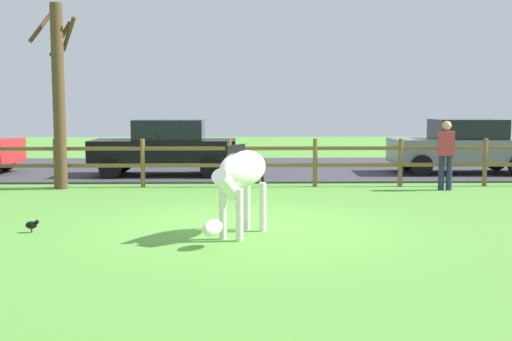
# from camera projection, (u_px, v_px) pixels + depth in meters

# --- Properties ---
(ground_plane) EXTENTS (60.00, 60.00, 0.00)m
(ground_plane) POSITION_uv_depth(u_px,v_px,m) (247.00, 226.00, 10.20)
(ground_plane) COLOR #549338
(parking_asphalt) EXTENTS (28.00, 7.40, 0.05)m
(parking_asphalt) POSITION_uv_depth(u_px,v_px,m) (244.00, 168.00, 19.44)
(parking_asphalt) COLOR #38383D
(parking_asphalt) RESTS_ON ground_plane
(paddock_fence) EXTENTS (21.34, 0.11, 1.19)m
(paddock_fence) POSITION_uv_depth(u_px,v_px,m) (229.00, 159.00, 15.09)
(paddock_fence) COLOR brown
(paddock_fence) RESTS_ON ground_plane
(bare_tree) EXTENTS (1.14, 0.82, 4.49)m
(bare_tree) POSITION_uv_depth(u_px,v_px,m) (59.00, 92.00, 14.59)
(bare_tree) COLOR #513A23
(bare_tree) RESTS_ON ground_plane
(zebra) EXTENTS (1.12, 1.77, 1.41)m
(zebra) POSITION_uv_depth(u_px,v_px,m) (241.00, 176.00, 9.30)
(zebra) COLOR white
(zebra) RESTS_ON ground_plane
(crow_on_grass) EXTENTS (0.21, 0.10, 0.20)m
(crow_on_grass) POSITION_uv_depth(u_px,v_px,m) (32.00, 225.00, 9.65)
(crow_on_grass) COLOR black
(crow_on_grass) RESTS_ON ground_plane
(parked_car_black) EXTENTS (4.00, 1.89, 1.56)m
(parked_car_black) POSITION_uv_depth(u_px,v_px,m) (166.00, 147.00, 17.24)
(parked_car_black) COLOR black
(parked_car_black) RESTS_ON parking_asphalt
(parked_car_grey) EXTENTS (4.06, 1.99, 1.56)m
(parked_car_grey) POSITION_uv_depth(u_px,v_px,m) (463.00, 146.00, 17.73)
(parked_car_grey) COLOR slate
(parked_car_grey) RESTS_ON parking_asphalt
(visitor_left_of_tree) EXTENTS (0.39, 0.27, 1.64)m
(visitor_left_of_tree) POSITION_uv_depth(u_px,v_px,m) (446.00, 152.00, 14.48)
(visitor_left_of_tree) COLOR #232847
(visitor_left_of_tree) RESTS_ON ground_plane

